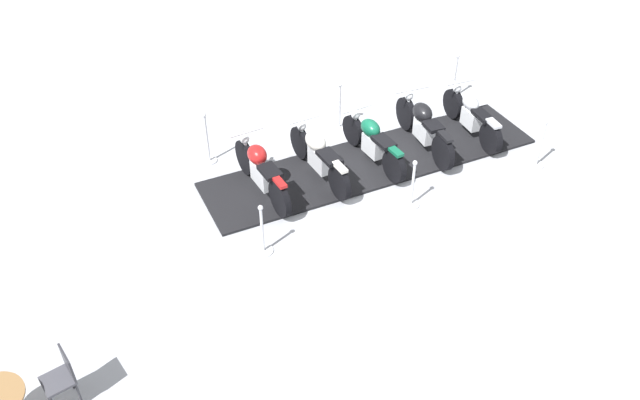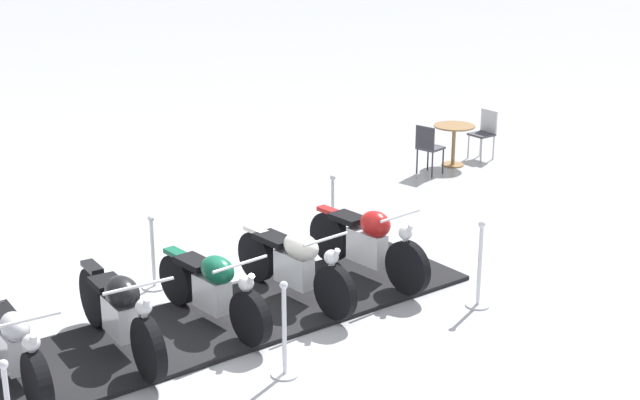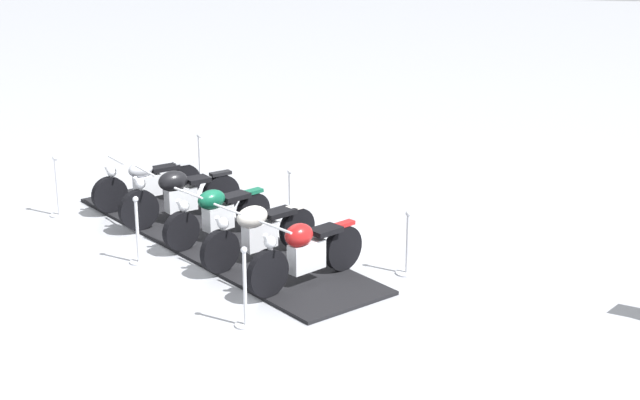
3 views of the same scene
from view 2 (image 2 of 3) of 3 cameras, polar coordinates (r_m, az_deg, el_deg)
The scene contains 14 objects.
ground_plane at distance 11.51m, azimuth -6.43°, elevation -7.58°, with size 80.00×80.00×0.00m, color #A8AAB2.
display_platform at distance 11.49m, azimuth -6.43°, elevation -7.46°, with size 6.96×1.67×0.06m, color black.
motorcycle_chrome at distance 10.41m, azimuth -17.90°, elevation -8.32°, with size 1.61×1.61×0.96m.
motorcycle_black at distance 10.75m, azimuth -11.92°, elevation -6.54°, with size 1.72×1.71×1.03m.
motorcycle_forest at distance 11.27m, azimuth -6.44°, elevation -5.26°, with size 1.38×1.78×0.95m.
motorcycle_cream at distance 11.85m, azimuth -1.48°, elevation -3.78°, with size 1.43×1.84×0.98m.
motorcycle_maroon at distance 12.53m, azimuth 2.94°, elevation -2.53°, with size 1.41×1.82×1.03m.
stanchion_right_mid at distance 10.21m, azimuth -2.15°, elevation -8.60°, with size 0.30×0.30×1.09m.
stanchion_left_rear at distance 14.07m, azimuth 0.76°, elevation -1.22°, with size 0.34×0.34×1.02m.
stanchion_right_rear at distance 11.98m, azimuth 9.54°, elevation -4.57°, with size 0.30×0.30×1.14m.
stanchion_left_mid at distance 12.58m, azimuth -9.97°, elevation -3.87°, with size 0.33×0.33×1.01m.
cafe_table at distance 18.02m, azimuth 8.06°, elevation 3.87°, with size 0.77×0.77×0.78m.
cafe_chair_near_table at distance 17.37m, azimuth 6.54°, elevation 3.26°, with size 0.55×0.55×0.92m.
cafe_chair_across_table at distance 18.60m, azimuth 9.86°, elevation 4.13°, with size 0.56×0.56×0.95m.
Camera 2 is at (9.82, 3.35, 4.97)m, focal length 53.21 mm.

